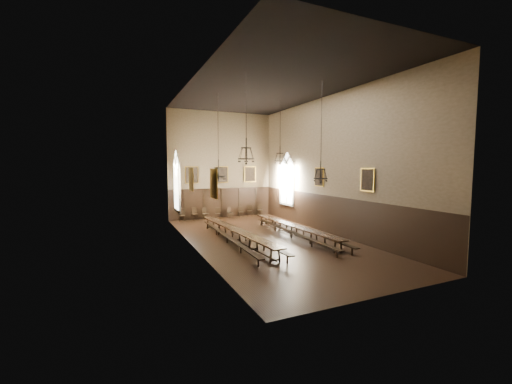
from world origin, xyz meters
TOP-DOWN VIEW (x-y plane):
  - floor at (0.00, 0.00)m, footprint 9.00×18.00m
  - ceiling at (0.00, 0.00)m, footprint 9.00×18.00m
  - wall_back at (0.00, 9.01)m, footprint 9.00×0.02m
  - wall_front at (0.00, -9.01)m, footprint 9.00×0.02m
  - wall_left at (-4.51, 0.00)m, footprint 0.02×18.00m
  - wall_right at (4.51, 0.00)m, footprint 0.02×18.00m
  - wainscot_panelling at (0.00, 0.00)m, footprint 9.00×18.00m
  - table_left at (-1.97, 0.24)m, footprint 1.31×9.84m
  - table_right at (1.91, 0.13)m, footprint 0.96×9.23m
  - bench_left_outer at (-2.53, 0.21)m, footprint 0.53×9.97m
  - bench_left_inner at (-1.35, 0.24)m, footprint 0.56×10.34m
  - bench_right_inner at (1.50, -0.27)m, footprint 0.43×9.63m
  - bench_right_outer at (2.53, -0.03)m, footprint 0.60×10.11m
  - chair_0 at (-3.54, 8.47)m, footprint 0.55×0.55m
  - chair_1 at (-2.46, 8.56)m, footprint 0.52×0.52m
  - chair_2 at (-1.60, 8.57)m, footprint 0.54×0.54m
  - chair_3 at (-0.53, 8.50)m, footprint 0.48×0.48m
  - chair_4 at (0.58, 8.52)m, footprint 0.50×0.50m
  - chair_5 at (1.55, 8.51)m, footprint 0.41×0.41m
  - chair_6 at (2.45, 8.59)m, footprint 0.54×0.54m
  - chair_7 at (3.45, 8.59)m, footprint 0.52×0.52m
  - chandelier_back_left at (-2.34, 2.33)m, footprint 0.89×0.89m
  - chandelier_back_right at (2.02, 2.25)m, footprint 0.81×0.81m
  - chandelier_front_left at (-2.34, -2.30)m, footprint 0.83×0.83m
  - chandelier_front_right at (1.88, -2.63)m, footprint 0.78×0.78m
  - portrait_back_0 at (-2.60, 8.88)m, footprint 1.10×0.12m
  - portrait_back_1 at (0.00, 8.88)m, footprint 1.10×0.12m
  - portrait_back_2 at (2.60, 8.88)m, footprint 1.10×0.12m
  - portrait_left_0 at (-4.38, 1.00)m, footprint 0.12×1.00m
  - portrait_left_1 at (-4.38, -3.50)m, footprint 0.12×1.00m
  - portrait_right_0 at (4.38, 1.00)m, footprint 0.12×1.00m
  - portrait_right_1 at (4.38, -3.50)m, footprint 0.12×1.00m
  - window_right at (4.43, 5.50)m, footprint 0.20×2.20m
  - window_left at (-4.43, 5.50)m, footprint 0.20×2.20m

SIDE VIEW (x-z plane):
  - floor at x=0.00m, z-range -0.02..0.00m
  - chair_5 at x=1.55m, z-range -0.18..0.71m
  - chair_3 at x=-0.53m, z-range -0.18..0.71m
  - chair_4 at x=0.58m, z-range -0.18..0.73m
  - bench_right_inner at x=1.50m, z-range 0.06..0.49m
  - bench_left_outer at x=-2.53m, z-range 0.06..0.51m
  - bench_right_outer at x=2.53m, z-range 0.06..0.52m
  - chair_6 at x=2.45m, z-range -0.19..0.78m
  - bench_left_inner at x=-1.35m, z-range 0.06..0.53m
  - chair_2 at x=-1.60m, z-range -0.19..0.79m
  - chair_0 at x=-3.54m, z-range -0.20..0.79m
  - chair_1 at x=-2.46m, z-range -0.20..0.82m
  - chair_7 at x=3.45m, z-range -0.20..0.82m
  - table_right at x=1.91m, z-range 0.00..0.72m
  - table_left at x=-1.97m, z-range 0.00..0.77m
  - wainscot_panelling at x=0.00m, z-range 0.00..2.50m
  - window_right at x=4.43m, z-range 1.10..5.70m
  - window_left at x=-4.43m, z-range 1.10..5.70m
  - portrait_back_0 at x=-2.60m, z-range 3.00..4.40m
  - portrait_back_1 at x=0.00m, z-range 3.00..4.40m
  - portrait_back_2 at x=2.60m, z-range 3.00..4.40m
  - portrait_left_0 at x=-4.38m, z-range 3.05..4.35m
  - portrait_left_1 at x=-4.38m, z-range 3.05..4.35m
  - portrait_right_0 at x=4.38m, z-range 3.05..4.35m
  - portrait_right_1 at x=4.38m, z-range 3.05..4.35m
  - chandelier_back_left at x=-2.34m, z-range 1.43..6.81m
  - chandelier_front_right at x=1.88m, z-range 1.49..6.86m
  - wall_back at x=0.00m, z-range 0.00..9.00m
  - wall_front at x=0.00m, z-range 0.00..9.00m
  - wall_left at x=-4.51m, z-range 0.00..9.00m
  - wall_right at x=4.51m, z-range 0.00..9.00m
  - chandelier_back_right at x=2.02m, z-range 2.91..7.27m
  - chandelier_front_left at x=-2.34m, z-range 2.94..7.27m
  - ceiling at x=0.00m, z-range 9.00..9.02m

